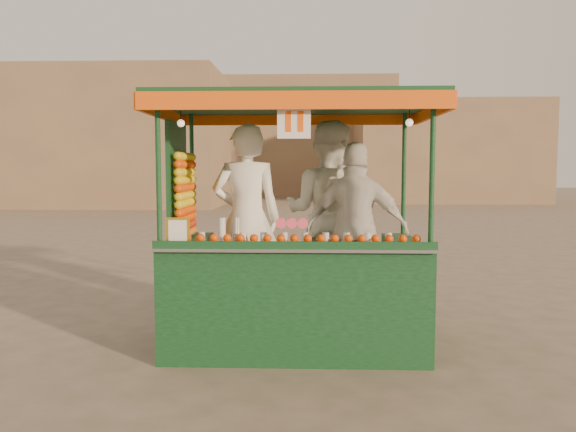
{
  "coord_description": "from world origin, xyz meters",
  "views": [
    {
      "loc": [
        -0.08,
        -5.58,
        1.7
      ],
      "look_at": [
        -0.27,
        -0.29,
        1.25
      ],
      "focal_mm": 35.02,
      "sensor_mm": 36.0,
      "label": 1
    }
  ],
  "objects_px": {
    "vendor_left": "(247,218)",
    "vendor_middle": "(327,213)",
    "juice_cart": "(288,268)",
    "vendor_right": "(357,230)"
  },
  "relations": [
    {
      "from": "vendor_right",
      "to": "vendor_middle",
      "type": "bearing_deg",
      "value": -51.8
    },
    {
      "from": "vendor_middle",
      "to": "juice_cart",
      "type": "bearing_deg",
      "value": 76.6
    },
    {
      "from": "juice_cart",
      "to": "vendor_middle",
      "type": "height_order",
      "value": "juice_cart"
    },
    {
      "from": "vendor_right",
      "to": "juice_cart",
      "type": "bearing_deg",
      "value": 21.68
    },
    {
      "from": "juice_cart",
      "to": "vendor_right",
      "type": "height_order",
      "value": "juice_cart"
    },
    {
      "from": "vendor_left",
      "to": "vendor_right",
      "type": "xyz_separation_m",
      "value": [
        1.08,
        -0.2,
        -0.09
      ]
    },
    {
      "from": "vendor_middle",
      "to": "vendor_right",
      "type": "relative_size",
      "value": 1.14
    },
    {
      "from": "vendor_left",
      "to": "vendor_middle",
      "type": "distance_m",
      "value": 0.9
    },
    {
      "from": "vendor_left",
      "to": "vendor_middle",
      "type": "xyz_separation_m",
      "value": [
        0.82,
        0.37,
        0.03
      ]
    },
    {
      "from": "juice_cart",
      "to": "vendor_left",
      "type": "height_order",
      "value": "juice_cart"
    }
  ]
}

